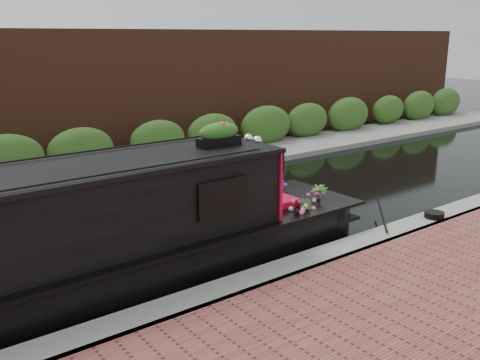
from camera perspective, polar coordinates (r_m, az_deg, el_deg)
ground at (r=11.22m, az=-6.54°, el=-4.80°), size 80.00×80.00×0.00m
near_bank_coping at (r=8.76m, az=4.82°, el=-10.73°), size 40.00×0.60×0.50m
far_bank_path at (r=14.83m, az=-14.91°, el=-0.23°), size 40.00×2.40×0.34m
far_hedge at (r=15.64m, az=-16.19°, el=0.48°), size 40.00×1.10×2.80m
far_brick_wall at (r=17.57m, az=-18.70°, el=1.86°), size 40.00×1.00×8.00m
narrowboat at (r=8.13m, az=-20.40°, el=-7.83°), size 11.08×2.03×2.62m
rope_fender at (r=11.41m, az=9.95°, el=-3.75°), size 0.31×0.37×0.31m
coiled_mooring_rope at (r=11.50m, az=20.01°, el=-3.51°), size 0.39×0.39×0.12m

